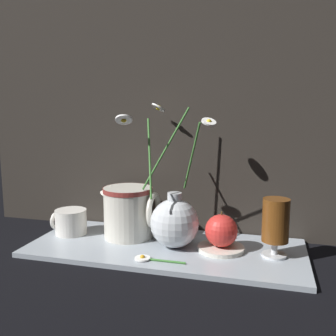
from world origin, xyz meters
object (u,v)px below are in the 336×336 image
yellow_mug (70,222)px  tea_glass (276,222)px  vase_with_flowers (174,221)px  ceramic_pitcher (129,210)px  orange_fruit (221,231)px

yellow_mug → tea_glass: size_ratio=0.69×
tea_glass → vase_with_flowers: bearing=-179.4°
ceramic_pitcher → tea_glass: (0.37, -0.04, 0.01)m
vase_with_flowers → ceramic_pitcher: 0.14m
ceramic_pitcher → orange_fruit: (0.25, -0.03, -0.02)m
yellow_mug → tea_glass: bearing=-2.1°
yellow_mug → orange_fruit: 0.41m
tea_glass → orange_fruit: 0.13m
yellow_mug → ceramic_pitcher: ceramic_pitcher is taller
yellow_mug → ceramic_pitcher: (0.17, 0.02, 0.04)m
orange_fruit → vase_with_flowers: bearing=-177.1°
yellow_mug → orange_fruit: orange_fruit is taller
yellow_mug → ceramic_pitcher: size_ratio=0.61×
yellow_mug → ceramic_pitcher: bearing=5.8°
vase_with_flowers → tea_glass: vase_with_flowers is taller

